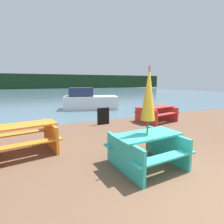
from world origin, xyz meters
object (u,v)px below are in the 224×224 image
Objects in this scene: picnic_table_teal at (147,147)px; picnic_table_orange at (24,136)px; picnic_table_red at (156,112)px; umbrella_gold at (149,94)px; signboard at (103,116)px; boat at (89,101)px.

picnic_table_teal is 0.86× the size of picnic_table_orange.
picnic_table_orange is 0.94× the size of picnic_table_red.
picnic_table_orange reaches higher than picnic_table_teal.
signboard is at bearing 81.51° from umbrella_gold.
picnic_table_red is at bearing -11.44° from signboard.
picnic_table_red is at bearing 15.18° from picnic_table_orange.
umbrella_gold is at bearing -83.65° from boat.
picnic_table_teal is at bearing -90.00° from umbrella_gold.
picnic_table_teal is 0.40× the size of boat.
picnic_table_orange reaches higher than picnic_table_red.
umbrella_gold reaches higher than picnic_table_red.
picnic_table_red is 2.62m from signboard.
umbrella_gold is (-3.18, -3.56, 1.20)m from picnic_table_red.
boat is (1.45, 8.75, -1.06)m from umbrella_gold.
signboard is at bearing -84.48° from boat.
umbrella_gold is 2.98× the size of signboard.
picnic_table_teal reaches higher than signboard.
boat is 5.33× the size of signboard.
umbrella_gold is at bearing -38.56° from picnic_table_orange.
picnic_table_orange is at bearing -146.58° from signboard.
picnic_table_red is 5.47m from boat.
picnic_table_orange is at bearing 141.44° from picnic_table_teal.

